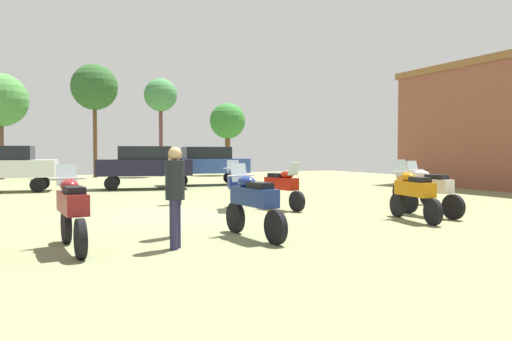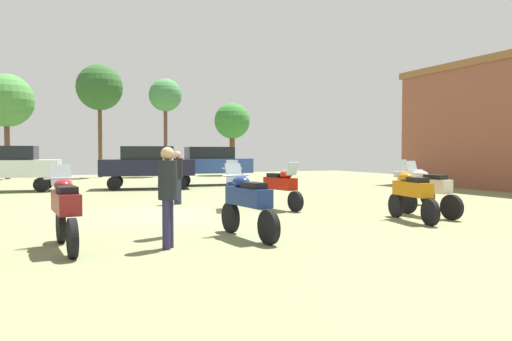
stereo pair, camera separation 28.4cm
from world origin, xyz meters
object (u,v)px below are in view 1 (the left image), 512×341
(motorcycle_8, at_px, (282,186))
(person_3, at_px, (174,189))
(car_5, at_px, (206,163))
(tree_3, at_px, (161,96))
(motorcycle_4, at_px, (234,186))
(tree_2, at_px, (228,122))
(motorcycle_1, at_px, (414,192))
(tree_1, at_px, (94,88))
(tree_6, at_px, (0,100))
(motorcycle_10, at_px, (429,189))
(person_1, at_px, (175,189))
(motorcycle_2, at_px, (412,182))
(motorcycle_3, at_px, (253,202))
(person_2, at_px, (178,173))
(car_2, at_px, (3,165))
(car_3, at_px, (145,164))
(motorcycle_5, at_px, (72,209))

(motorcycle_8, bearing_deg, person_3, 27.44)
(car_5, relative_size, tree_3, 0.64)
(motorcycle_4, bearing_deg, tree_2, 87.12)
(motorcycle_1, bearing_deg, tree_3, 100.51)
(tree_1, relative_size, tree_6, 1.15)
(motorcycle_10, height_order, person_1, person_1)
(motorcycle_2, height_order, motorcycle_3, motorcycle_3)
(motorcycle_10, bearing_deg, person_2, 128.38)
(person_1, bearing_deg, motorcycle_1, -46.72)
(motorcycle_2, bearing_deg, car_2, 146.54)
(person_3, bearing_deg, motorcycle_3, 63.52)
(motorcycle_4, bearing_deg, person_3, -108.81)
(tree_3, relative_size, tree_6, 1.04)
(person_3, bearing_deg, motorcycle_10, 93.88)
(car_3, xyz_separation_m, person_3, (-2.20, -13.34, -0.19))
(motorcycle_8, relative_size, tree_1, 0.27)
(motorcycle_3, xyz_separation_m, tree_3, (4.36, 25.67, 4.97))
(motorcycle_1, relative_size, car_3, 0.48)
(tree_3, bearing_deg, motorcycle_10, -86.92)
(motorcycle_2, height_order, tree_1, tree_1)
(car_5, distance_m, person_3, 15.81)
(car_5, height_order, person_1, car_5)
(car_3, height_order, person_1, car_3)
(motorcycle_5, bearing_deg, person_3, 11.22)
(motorcycle_8, bearing_deg, person_1, 34.11)
(motorcycle_3, height_order, car_2, car_2)
(person_3, relative_size, tree_2, 0.31)
(motorcycle_1, bearing_deg, person_2, 134.50)
(tree_3, bearing_deg, car_5, -90.42)
(motorcycle_10, bearing_deg, person_3, 178.28)
(motorcycle_1, xyz_separation_m, tree_2, (4.74, 25.05, 3.30))
(motorcycle_3, height_order, car_5, car_5)
(motorcycle_5, distance_m, tree_2, 28.68)
(motorcycle_5, distance_m, person_1, 1.83)
(motorcycle_8, bearing_deg, motorcycle_10, 122.40)
(motorcycle_1, distance_m, tree_3, 25.58)
(motorcycle_5, height_order, person_2, person_2)
(car_3, xyz_separation_m, tree_3, (3.59, 11.58, 4.54))
(motorcycle_10, bearing_deg, motorcycle_3, -173.61)
(motorcycle_2, bearing_deg, tree_3, 105.69)
(car_3, relative_size, tree_3, 0.66)
(person_1, bearing_deg, motorcycle_5, 103.50)
(car_5, relative_size, person_2, 2.52)
(person_2, bearing_deg, person_1, -41.40)
(motorcycle_3, bearing_deg, person_2, 81.12)
(person_3, bearing_deg, tree_3, 168.08)
(motorcycle_1, bearing_deg, motorcycle_2, 58.07)
(motorcycle_4, distance_m, person_1, 6.02)
(tree_6, bearing_deg, person_2, -72.31)
(motorcycle_3, relative_size, person_3, 1.33)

